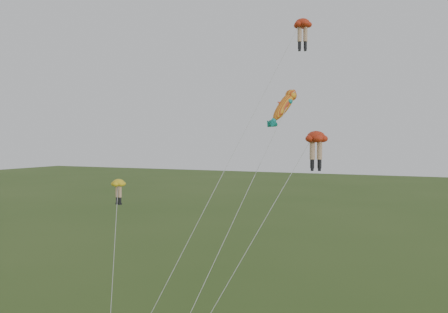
% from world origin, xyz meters
% --- Properties ---
extents(legs_kite_red_high, '(8.01, 11.73, 20.94)m').
position_xyz_m(legs_kite_red_high, '(4.82, 10.16, 20.00)').
color(legs_kite_red_high, red).
rests_on(legs_kite_red_high, ground).
extents(legs_kite_red_mid, '(6.58, 7.51, 12.82)m').
position_xyz_m(legs_kite_red_mid, '(7.31, 4.87, 12.08)').
color(legs_kite_red_mid, red).
rests_on(legs_kite_red_mid, ground).
extents(legs_kite_yellow, '(3.76, 5.86, 9.63)m').
position_xyz_m(legs_kite_yellow, '(-5.44, 2.62, 8.88)').
color(legs_kite_yellow, yellow).
rests_on(legs_kite_yellow, ground).
extents(fish_kite, '(4.34, 12.25, 16.23)m').
position_xyz_m(fish_kite, '(3.60, 10.38, 14.71)').
color(fish_kite, '#F8A51F').
rests_on(fish_kite, ground).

